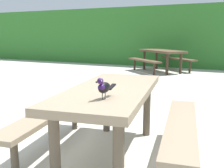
# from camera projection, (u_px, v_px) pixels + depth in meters

# --- Properties ---
(ground_plane) EXTENTS (60.00, 60.00, 0.00)m
(ground_plane) POSITION_uv_depth(u_px,v_px,m) (92.00, 162.00, 2.64)
(ground_plane) COLOR beige
(hedge_wall) EXTENTS (28.00, 1.22, 2.37)m
(hedge_wall) POSITION_uv_depth(u_px,v_px,m) (201.00, 37.00, 10.08)
(hedge_wall) COLOR #2D6B28
(hedge_wall) RESTS_ON ground
(picnic_table_foreground) EXTENTS (1.92, 1.95, 0.74)m
(picnic_table_foreground) POSITION_uv_depth(u_px,v_px,m) (111.00, 105.00, 2.66)
(picnic_table_foreground) COLOR #84725B
(picnic_table_foreground) RESTS_ON ground
(bird_grackle) EXTENTS (0.08, 0.29, 0.18)m
(bird_grackle) POSITION_uv_depth(u_px,v_px,m) (104.00, 87.00, 2.12)
(bird_grackle) COLOR black
(bird_grackle) RESTS_ON picnic_table_foreground
(picnic_table_mid_right) EXTENTS (2.39, 2.39, 0.74)m
(picnic_table_mid_right) POSITION_uv_depth(u_px,v_px,m) (162.00, 55.00, 8.98)
(picnic_table_mid_right) COLOR brown
(picnic_table_mid_right) RESTS_ON ground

